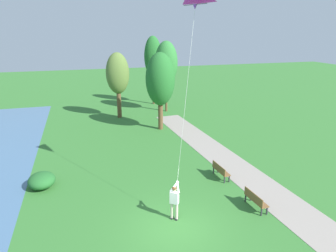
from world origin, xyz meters
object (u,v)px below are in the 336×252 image
object	(u,v)px
lakeside_shrub	(42,180)
tree_treeline_center	(153,57)
park_bench_near_walkway	(255,199)
tree_treeline_left	(166,63)
tree_treeline_right	(118,74)
person_kite_flyer	(174,199)
tree_lakeside_near	(160,80)
park_bench_far_walkway	(220,170)

from	to	relation	value
lakeside_shrub	tree_treeline_center	bearing A→B (deg)	58.58
park_bench_near_walkway	tree_treeline_left	xyz separation A→B (m)	(1.02, 19.55, 4.70)
park_bench_near_walkway	lakeside_shrub	bearing A→B (deg)	153.11
tree_treeline_right	tree_treeline_center	bearing A→B (deg)	44.97
park_bench_near_walkway	person_kite_flyer	bearing A→B (deg)	176.07
tree_treeline_right	tree_treeline_left	distance (m)	5.41
park_bench_near_walkway	tree_treeline_center	world-z (taller)	tree_treeline_center
park_bench_near_walkway	tree_lakeside_near	size ratio (longest dim) A/B	0.22
park_bench_near_walkway	lakeside_shrub	world-z (taller)	park_bench_near_walkway
person_kite_flyer	lakeside_shrub	distance (m)	8.12
tree_treeline_right	lakeside_shrub	distance (m)	15.20
tree_treeline_right	tree_lakeside_near	xyz separation A→B (m)	(3.03, -4.92, 0.07)
park_bench_near_walkway	park_bench_far_walkway	world-z (taller)	same
tree_treeline_left	lakeside_shrub	bearing A→B (deg)	-129.00
tree_lakeside_near	person_kite_flyer	bearing A→B (deg)	-102.40
person_kite_flyer	tree_treeline_left	world-z (taller)	tree_treeline_left
lakeside_shrub	park_bench_near_walkway	bearing A→B (deg)	-26.89
park_bench_near_walkway	tree_treeline_center	xyz separation A→B (m)	(0.52, 23.36, 5.03)
tree_lakeside_near	tree_treeline_left	bearing A→B (deg)	69.14
tree_treeline_left	person_kite_flyer	bearing A→B (deg)	-105.06
park_bench_far_walkway	tree_lakeside_near	xyz separation A→B (m)	(-0.99, 10.18, 3.96)
tree_treeline_right	tree_treeline_left	bearing A→B (deg)	10.24
park_bench_near_walkway	tree_treeline_right	world-z (taller)	tree_treeline_right
park_bench_far_walkway	tree_treeline_right	xyz separation A→B (m)	(-4.02, 15.11, 3.89)
tree_lakeside_near	tree_treeline_left	xyz separation A→B (m)	(2.24, 5.88, 0.74)
tree_treeline_center	tree_lakeside_near	bearing A→B (deg)	-100.19
tree_treeline_right	park_bench_far_walkway	bearing A→B (deg)	-75.10
park_bench_far_walkway	lakeside_shrub	bearing A→B (deg)	169.89
tree_treeline_center	tree_treeline_left	world-z (taller)	tree_treeline_center
tree_treeline_center	person_kite_flyer	bearing A→B (deg)	-101.48
tree_treeline_right	tree_treeline_center	world-z (taller)	tree_treeline_center
lakeside_shrub	person_kite_flyer	bearing A→B (deg)	-38.50
person_kite_flyer	tree_lakeside_near	world-z (taller)	tree_lakeside_near
person_kite_flyer	tree_treeline_center	world-z (taller)	tree_treeline_center
tree_treeline_right	tree_treeline_center	distance (m)	6.83
tree_treeline_right	tree_lakeside_near	world-z (taller)	tree_lakeside_near
tree_treeline_center	park_bench_near_walkway	bearing A→B (deg)	-91.28
tree_lakeside_near	tree_treeline_right	bearing A→B (deg)	121.57
person_kite_flyer	tree_treeline_left	xyz separation A→B (m)	(5.18, 19.27, 4.17)
person_kite_flyer	park_bench_far_walkway	distance (m)	5.11
tree_treeline_right	lakeside_shrub	size ratio (longest dim) A/B	3.83
park_bench_near_walkway	lakeside_shrub	distance (m)	11.77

